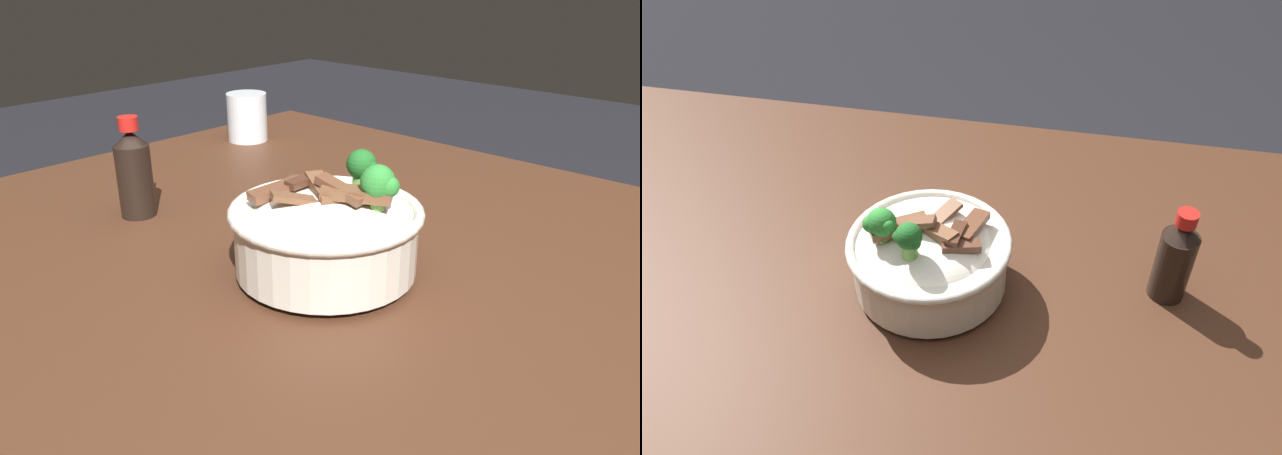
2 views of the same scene
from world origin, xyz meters
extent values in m
cube|color=#472819|center=(0.00, 0.00, 0.76)|extent=(1.45, 0.96, 0.06)
cube|color=#472819|center=(-0.65, 0.41, 0.36)|extent=(0.07, 0.07, 0.73)
cylinder|color=silver|center=(-0.12, -0.06, 0.79)|extent=(0.08, 0.08, 0.01)
cylinder|color=silver|center=(-0.12, -0.06, 0.83)|extent=(0.20, 0.20, 0.07)
torus|color=silver|center=(-0.12, -0.06, 0.86)|extent=(0.21, 0.21, 0.01)
ellipsoid|color=white|center=(-0.12, -0.06, 0.85)|extent=(0.17, 0.17, 0.06)
cube|color=#4C2B1E|center=(-0.15, -0.06, 0.89)|extent=(0.02, 0.05, 0.01)
cube|color=brown|center=(-0.17, -0.09, 0.88)|extent=(0.04, 0.07, 0.02)
cube|color=brown|center=(-0.08, -0.06, 0.89)|extent=(0.08, 0.06, 0.01)
cube|color=brown|center=(-0.12, -0.09, 0.88)|extent=(0.06, 0.08, 0.02)
cube|color=brown|center=(-0.10, -0.06, 0.89)|extent=(0.06, 0.02, 0.02)
cube|color=#563323|center=(-0.16, -0.05, 0.88)|extent=(0.05, 0.03, 0.01)
cube|color=brown|center=(-0.13, -0.06, 0.89)|extent=(0.07, 0.05, 0.02)
cylinder|color=#6BA84C|center=(-0.06, -0.04, 0.88)|extent=(0.02, 0.02, 0.02)
sphere|color=#2D8433|center=(-0.06, -0.04, 0.90)|extent=(0.04, 0.04, 0.04)
sphere|color=#2D8433|center=(-0.05, -0.04, 0.90)|extent=(0.02, 0.02, 0.02)
sphere|color=#2D8433|center=(-0.07, -0.03, 0.91)|extent=(0.02, 0.02, 0.02)
cylinder|color=#6BA84C|center=(-0.10, -0.02, 0.89)|extent=(0.02, 0.02, 0.02)
sphere|color=#1E6023|center=(-0.10, -0.02, 0.91)|extent=(0.03, 0.03, 0.03)
sphere|color=#1E6023|center=(-0.09, -0.02, 0.91)|extent=(0.02, 0.02, 0.02)
sphere|color=#1E6023|center=(-0.11, -0.01, 0.91)|extent=(0.02, 0.02, 0.02)
cylinder|color=white|center=(-0.61, 0.25, 0.79)|extent=(0.07, 0.07, 0.00)
cylinder|color=white|center=(-0.61, 0.25, 0.83)|extent=(0.08, 0.08, 0.09)
cylinder|color=silver|center=(-0.61, 0.25, 0.82)|extent=(0.07, 0.07, 0.05)
cylinder|color=black|center=(-0.42, -0.11, 0.84)|extent=(0.05, 0.05, 0.10)
cone|color=black|center=(-0.42, -0.11, 0.90)|extent=(0.04, 0.04, 0.02)
cylinder|color=red|center=(-0.42, -0.11, 0.92)|extent=(0.03, 0.03, 0.02)
camera|label=1|loc=(0.29, -0.51, 1.11)|focal=34.54mm
camera|label=2|loc=(-0.27, 0.50, 1.40)|focal=35.38mm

